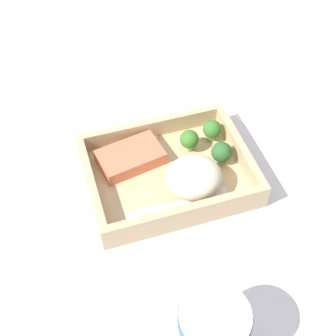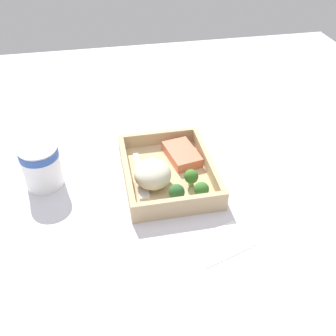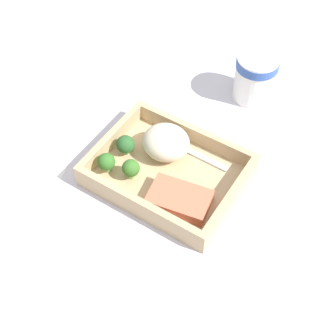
{
  "view_description": "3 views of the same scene",
  "coord_description": "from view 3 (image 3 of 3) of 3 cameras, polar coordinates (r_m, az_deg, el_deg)",
  "views": [
    {
      "loc": [
        -14.17,
        -44.36,
        57.74
      ],
      "look_at": [
        0.0,
        0.0,
        2.7
      ],
      "focal_mm": 50.0,
      "sensor_mm": 36.0,
      "label": 1
    },
    {
      "loc": [
        66.05,
        -13.2,
        55.75
      ],
      "look_at": [
        0.0,
        0.0,
        2.7
      ],
      "focal_mm": 42.0,
      "sensor_mm": 36.0,
      "label": 2
    },
    {
      "loc": [
        -26.45,
        41.65,
        65.04
      ],
      "look_at": [
        0.0,
        0.0,
        2.7
      ],
      "focal_mm": 50.0,
      "sensor_mm": 36.0,
      "label": 3
    }
  ],
  "objects": [
    {
      "name": "tray_rim",
      "position": [
        0.79,
        0.0,
        0.05
      ],
      "size": [
        25.14,
        19.32,
        3.24
      ],
      "color": "tan",
      "rests_on": "takeout_tray"
    },
    {
      "name": "paper_cup",
      "position": [
        0.94,
        10.61,
        11.03
      ],
      "size": [
        8.18,
        8.18,
        9.5
      ],
      "color": "white",
      "rests_on": "ground_plane"
    },
    {
      "name": "fork",
      "position": [
        0.84,
        1.9,
        2.43
      ],
      "size": [
        15.82,
        2.24,
        0.44
      ],
      "color": "silver",
      "rests_on": "takeout_tray"
    },
    {
      "name": "broccoli_floret_2",
      "position": [
        0.79,
        -4.55,
        -0.07
      ],
      "size": [
        3.05,
        3.05,
        3.94
      ],
      "color": "#80AF61",
      "rests_on": "takeout_tray"
    },
    {
      "name": "ground_plane",
      "position": [
        0.82,
        0.0,
        -1.6
      ],
      "size": [
        160.0,
        160.0,
        2.0
      ],
      "primitive_type": "cube",
      "color": "silver"
    },
    {
      "name": "receipt_slip",
      "position": [
        0.88,
        -13.55,
        2.05
      ],
      "size": [
        10.19,
        13.08,
        0.24
      ],
      "primitive_type": "cube",
      "rotation": [
        0.0,
        0.0,
        0.31
      ],
      "color": "white",
      "rests_on": "ground_plane"
    },
    {
      "name": "mashed_potatoes",
      "position": [
        0.82,
        -0.23,
        3.15
      ],
      "size": [
        8.47,
        7.87,
        5.36
      ],
      "primitive_type": "ellipsoid",
      "color": "beige",
      "rests_on": "takeout_tray"
    },
    {
      "name": "salmon_fillet",
      "position": [
        0.76,
        1.39,
        -3.84
      ],
      "size": [
        10.96,
        7.9,
        2.25
      ],
      "primitive_type": "cube",
      "rotation": [
        0.0,
        0.0,
        0.18
      ],
      "color": "#DD6E4E",
      "rests_on": "takeout_tray"
    },
    {
      "name": "broccoli_floret_3",
      "position": [
        0.8,
        -7.52,
        0.71
      ],
      "size": [
        3.06,
        3.06,
        3.89
      ],
      "color": "#7CA05E",
      "rests_on": "takeout_tray"
    },
    {
      "name": "broccoli_floret_1",
      "position": [
        0.82,
        -5.22,
        2.83
      ],
      "size": [
        3.29,
        3.29,
        3.84
      ],
      "color": "#88A760",
      "rests_on": "takeout_tray"
    },
    {
      "name": "takeout_tray",
      "position": [
        0.81,
        0.0,
        -0.92
      ],
      "size": [
        25.14,
        19.32,
        1.2
      ],
      "primitive_type": "cube",
      "color": "tan",
      "rests_on": "ground_plane"
    }
  ]
}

